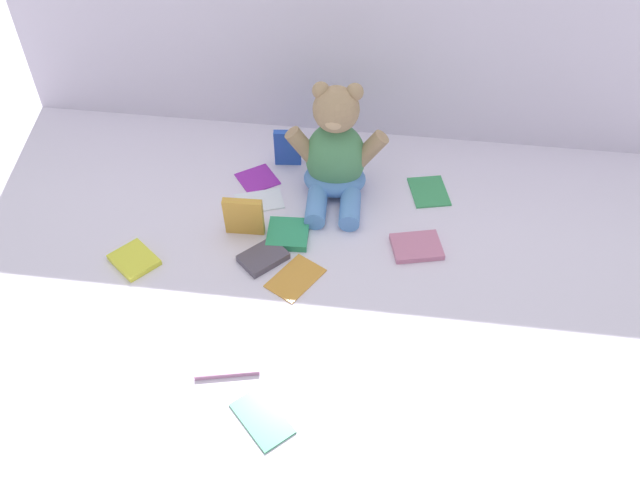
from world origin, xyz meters
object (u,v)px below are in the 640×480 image
at_px(book_case_7, 244,215).
at_px(book_case_11, 288,148).
at_px(teddy_bear, 336,155).
at_px(book_case_6, 262,418).
at_px(book_case_1, 134,260).
at_px(book_case_4, 417,247).
at_px(book_case_3, 257,178).
at_px(book_case_9, 288,234).
at_px(book_case_0, 263,257).
at_px(book_case_10, 295,278).
at_px(book_case_2, 227,361).
at_px(book_case_8, 429,191).
at_px(book_case_5, 259,201).

relative_size(book_case_7, book_case_11, 0.98).
xyz_separation_m(teddy_bear, book_case_6, (-0.06, -0.66, -0.11)).
xyz_separation_m(book_case_1, book_case_7, (0.23, 0.13, 0.05)).
bearing_deg(book_case_4, book_case_7, 74.70).
distance_m(teddy_bear, book_case_11, 0.17).
relative_size(book_case_3, book_case_7, 0.87).
xyz_separation_m(book_case_7, book_case_9, (0.10, -0.00, -0.04)).
bearing_deg(book_case_6, book_case_7, 61.15).
relative_size(book_case_0, book_case_10, 0.82).
distance_m(book_case_9, book_case_10, 0.14).
bearing_deg(book_case_3, book_case_2, -31.51).
bearing_deg(book_case_9, teddy_bear, -120.37).
height_order(book_case_1, book_case_2, book_case_1).
relative_size(book_case_3, book_case_4, 0.81).
bearing_deg(book_case_4, book_case_11, 37.29).
bearing_deg(book_case_9, book_case_8, -151.52).
distance_m(teddy_bear, book_case_6, 0.67).
xyz_separation_m(book_case_3, book_case_8, (0.44, 0.01, 0.00)).
relative_size(book_case_2, book_case_7, 1.21).
distance_m(book_case_2, book_case_11, 0.64).
xyz_separation_m(book_case_3, book_case_7, (0.01, -0.19, 0.05)).
xyz_separation_m(book_case_3, book_case_11, (0.07, 0.07, 0.05)).
relative_size(book_case_3, book_case_9, 0.93).
bearing_deg(book_case_8, book_case_6, -127.42).
xyz_separation_m(book_case_10, book_case_11, (-0.08, 0.40, 0.05)).
bearing_deg(book_case_10, book_case_9, -43.40).
bearing_deg(teddy_bear, book_case_7, -140.73).
bearing_deg(book_case_8, book_case_2, -138.35).
distance_m(book_case_6, book_case_8, 0.75).
distance_m(book_case_4, book_case_9, 0.30).
bearing_deg(book_case_4, teddy_bear, 34.56).
xyz_separation_m(book_case_5, book_case_10, (0.13, -0.24, -0.00)).
bearing_deg(book_case_0, book_case_6, 143.78).
distance_m(book_case_8, book_case_9, 0.38).
xyz_separation_m(book_case_0, book_case_8, (0.37, 0.29, -0.00)).
xyz_separation_m(book_case_4, book_case_9, (-0.30, 0.00, 0.00)).
xyz_separation_m(book_case_2, book_case_5, (-0.03, 0.48, -0.00)).
height_order(book_case_6, book_case_10, book_case_6).
height_order(book_case_8, book_case_10, book_case_8).
bearing_deg(book_case_6, book_case_4, 16.44).
xyz_separation_m(book_case_2, book_case_9, (0.06, 0.37, 0.00)).
xyz_separation_m(book_case_1, book_case_10, (0.37, -0.00, -0.00)).
height_order(teddy_bear, book_case_7, teddy_bear).
relative_size(book_case_5, book_case_6, 0.94).
bearing_deg(book_case_11, book_case_0, -96.25).
height_order(book_case_0, book_case_8, book_case_0).
bearing_deg(book_case_1, book_case_3, 4.77).
relative_size(book_case_1, book_case_7, 0.96).
distance_m(book_case_2, book_case_9, 0.37).
relative_size(book_case_0, book_case_8, 0.89).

